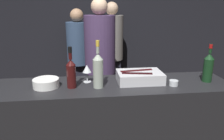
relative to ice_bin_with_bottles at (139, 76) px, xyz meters
name	(u,v)px	position (x,y,z in m)	size (l,w,h in m)	color
wall_back_chalkboard	(97,22)	(-0.24, 2.25, 0.32)	(6.40, 0.06, 2.80)	black
bar_counter	(112,136)	(-0.24, -0.04, -0.57)	(2.07, 0.53, 1.03)	black
ice_bin_with_bottles	(139,76)	(0.00, 0.00, 0.00)	(0.39, 0.27, 0.10)	silver
bowl_white	(46,83)	(-0.80, -0.04, -0.01)	(0.21, 0.21, 0.07)	white
wine_glass	(87,69)	(-0.46, 0.05, 0.07)	(0.08, 0.08, 0.16)	silver
candle_votive	(174,83)	(0.27, -0.13, -0.03)	(0.08, 0.08, 0.05)	silver
rose_wine_bottle	(98,69)	(-0.37, -0.09, 0.10)	(0.08, 0.08, 0.39)	#9EA899
red_wine_bottle_black_foil	(71,72)	(-0.58, -0.07, 0.08)	(0.08, 0.08, 0.34)	#380F0F
red_wine_bottle_burgundy	(208,67)	(0.60, -0.06, 0.09)	(0.08, 0.08, 0.34)	#143319
person_in_hoodie	(78,54)	(-0.59, 1.81, -0.17)	(0.37, 0.37, 1.64)	black
person_blond_tee	(100,60)	(-0.28, 1.01, -0.09)	(0.40, 0.40, 1.78)	black
person_grey_polo	(112,49)	(-0.03, 1.84, -0.11)	(0.38, 0.38, 1.74)	black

